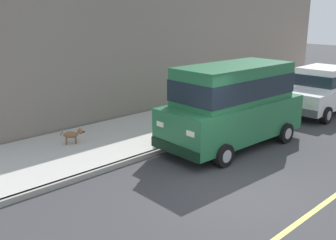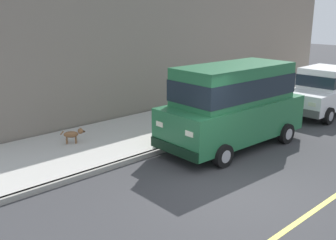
{
  "view_description": "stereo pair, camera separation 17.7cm",
  "coord_description": "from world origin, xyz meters",
  "px_view_note": "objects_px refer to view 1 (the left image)",
  "views": [
    {
      "loc": [
        4.81,
        -6.95,
        4.08
      ],
      "look_at": [
        -3.45,
        1.02,
        0.85
      ],
      "focal_mm": 42.02,
      "sensor_mm": 36.0,
      "label": 1
    },
    {
      "loc": [
        4.93,
        -6.82,
        4.08
      ],
      "look_at": [
        -3.45,
        1.02,
        0.85
      ],
      "focal_mm": 42.02,
      "sensor_mm": 36.0,
      "label": 2
    }
  ],
  "objects_px": {
    "dog_brown": "(73,134)",
    "fire_hydrant": "(163,131)",
    "car_white_hatchback": "(320,90)",
    "car_green_van": "(233,102)"
  },
  "relations": [
    {
      "from": "car_white_hatchback",
      "to": "dog_brown",
      "type": "bearing_deg",
      "value": -109.27
    },
    {
      "from": "dog_brown",
      "to": "fire_hydrant",
      "type": "relative_size",
      "value": 0.91
    },
    {
      "from": "car_white_hatchback",
      "to": "car_green_van",
      "type": "bearing_deg",
      "value": -90.5
    },
    {
      "from": "dog_brown",
      "to": "car_white_hatchback",
      "type": "bearing_deg",
      "value": 70.73
    },
    {
      "from": "car_green_van",
      "to": "fire_hydrant",
      "type": "bearing_deg",
      "value": -134.83
    },
    {
      "from": "car_white_hatchback",
      "to": "dog_brown",
      "type": "relative_size",
      "value": 5.78
    },
    {
      "from": "car_green_van",
      "to": "fire_hydrant",
      "type": "height_order",
      "value": "car_green_van"
    },
    {
      "from": "car_green_van",
      "to": "fire_hydrant",
      "type": "xyz_separation_m",
      "value": [
        -1.5,
        -1.51,
        -0.92
      ]
    },
    {
      "from": "dog_brown",
      "to": "fire_hydrant",
      "type": "xyz_separation_m",
      "value": [
        1.72,
        2.13,
        0.05
      ]
    },
    {
      "from": "car_white_hatchback",
      "to": "fire_hydrant",
      "type": "height_order",
      "value": "car_white_hatchback"
    }
  ]
}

